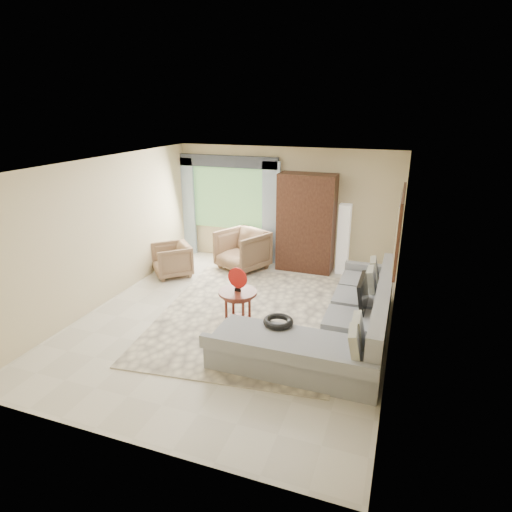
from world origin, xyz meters
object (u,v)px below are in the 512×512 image
at_px(sectional_sofa, 340,326).
at_px(coffee_table, 238,308).
at_px(armchair_left, 172,260).
at_px(potted_plant, 179,250).
at_px(armchair_right, 242,250).
at_px(floor_lamp, 343,239).
at_px(armoire, 306,223).
at_px(tv_screen, 363,293).

distance_m(sectional_sofa, coffee_table, 1.65).
height_order(armchair_left, potted_plant, armchair_left).
distance_m(sectional_sofa, armchair_left, 4.12).
distance_m(coffee_table, armchair_right, 2.62).
distance_m(sectional_sofa, floor_lamp, 3.03).
bearing_deg(armchair_left, armchair_right, 80.66).
xyz_separation_m(coffee_table, armoire, (0.41, 2.92, 0.72)).
distance_m(tv_screen, coffee_table, 1.99).
xyz_separation_m(sectional_sofa, armoire, (-1.23, 2.90, 0.77)).
height_order(tv_screen, armchair_left, tv_screen).
distance_m(armchair_right, potted_plant, 1.60).
bearing_deg(coffee_table, potted_plant, 134.85).
xyz_separation_m(sectional_sofa, potted_plant, (-4.12, 2.47, -0.03)).
relative_size(sectional_sofa, armchair_left, 4.60).
bearing_deg(armchair_right, floor_lamp, 40.01).
bearing_deg(potted_plant, sectional_sofa, -30.91).
bearing_deg(coffee_table, tv_screen, 10.94).
bearing_deg(armchair_right, sectional_sofa, -17.81).
bearing_deg(armchair_right, armoire, 45.59).
relative_size(coffee_table, armchair_left, 0.83).
xyz_separation_m(tv_screen, armchair_left, (-4.07, 1.24, -0.38)).
bearing_deg(tv_screen, armchair_left, 163.09).
bearing_deg(armchair_left, coffee_table, 9.98).
distance_m(armchair_left, potted_plant, 0.95).
bearing_deg(armoire, armchair_left, -152.91).
xyz_separation_m(coffee_table, armchair_right, (-0.88, 2.46, 0.11)).
bearing_deg(armchair_right, coffee_table, -44.12).
bearing_deg(tv_screen, armchair_right, 143.23).
bearing_deg(floor_lamp, sectional_sofa, -81.67).
distance_m(tv_screen, potted_plant, 4.90).
xyz_separation_m(tv_screen, armchair_right, (-2.80, 2.09, -0.28)).
relative_size(coffee_table, armoire, 0.30).
height_order(armchair_left, floor_lamp, floor_lamp).
relative_size(potted_plant, floor_lamp, 0.33).
xyz_separation_m(sectional_sofa, armchair_right, (-2.53, 2.44, 0.15)).
relative_size(tv_screen, armchair_right, 0.77).
bearing_deg(potted_plant, armoire, 8.42).
relative_size(potted_plant, armoire, 0.24).
bearing_deg(armoire, floor_lamp, 4.29).
height_order(armchair_left, armoire, armoire).
xyz_separation_m(coffee_table, floor_lamp, (1.21, 2.98, 0.42)).
relative_size(coffee_table, floor_lamp, 0.41).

